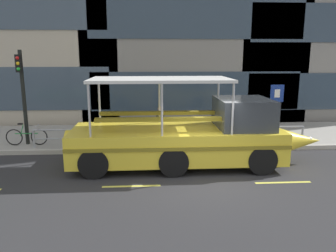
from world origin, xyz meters
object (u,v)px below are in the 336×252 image
Objects in this scene: leaned_bicycle at (27,137)px; duck_tour_boat at (191,137)px; traffic_light_pole at (22,88)px; pedestrian_mid_left at (160,120)px; parking_sign at (276,103)px; pedestrian_near_bow at (255,115)px.

duck_tour_boat is at bearing -20.11° from leaned_bicycle.
leaned_bicycle is 7.18m from duck_tour_boat.
duck_tour_boat is at bearing -21.07° from traffic_light_pole.
duck_tour_boat is 5.98× the size of pedestrian_mid_left.
parking_sign is 11.01m from leaned_bicycle.
parking_sign is 1.45× the size of pedestrian_near_bow.
duck_tour_boat is at bearing -135.93° from pedestrian_near_bow.
duck_tour_boat is (6.77, -2.61, -1.55)m from traffic_light_pole.
traffic_light_pole is at bearing 158.93° from duck_tour_boat.
pedestrian_mid_left is at bearing 3.91° from leaned_bicycle.
traffic_light_pole is 2.56× the size of pedestrian_mid_left.
duck_tour_boat is 3.02m from pedestrian_mid_left.
pedestrian_mid_left is at bearing 2.44° from traffic_light_pole.
parking_sign is 1.44× the size of leaned_bicycle.
duck_tour_boat reaches higher than parking_sign.
duck_tour_boat is (6.73, -2.46, 0.50)m from leaned_bicycle.
pedestrian_mid_left is (-0.99, 2.86, 0.06)m from duck_tour_boat.
leaned_bicycle is 1.12× the size of pedestrian_mid_left.
duck_tour_boat is at bearing -147.15° from parking_sign.
traffic_light_pole reaches higher than pedestrian_near_bow.
duck_tour_boat is 4.88m from pedestrian_near_bow.
pedestrian_mid_left is at bearing 178.39° from parking_sign.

